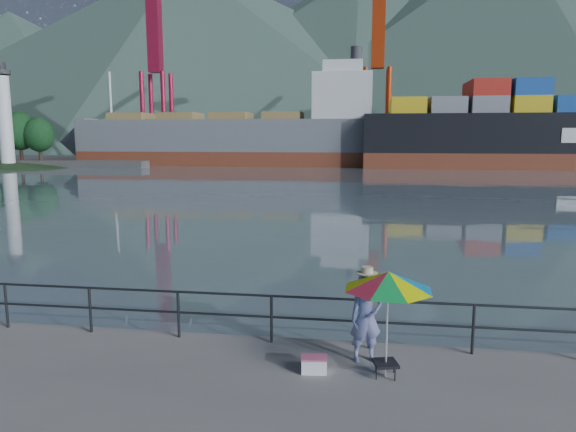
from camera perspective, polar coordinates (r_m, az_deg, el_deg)
The scene contains 12 objects.
harbor_water at distance 138.36m, azimuth 7.12°, elevation 6.90°, with size 500.00×280.00×0.00m, color slate.
far_dock at distance 101.61m, azimuth 12.37°, elevation 6.13°, with size 200.00×40.00×0.40m, color #514F4C.
guardrail at distance 10.99m, azimuth -7.09°, elevation -10.96°, with size 22.00×0.06×1.03m.
mountains at distance 221.23m, azimuth 18.29°, elevation 16.43°, with size 600.00×332.80×80.00m.
port_cranes at distance 97.21m, azimuth 25.96°, elevation 14.82°, with size 116.00×28.00×38.40m.
container_stacks at distance 105.80m, azimuth 25.11°, elevation 7.41°, with size 58.00×5.40×7.80m.
fisherman at distance 9.95m, azimuth 8.66°, elevation -11.14°, with size 0.62×0.40×1.69m, color navy.
beach_umbrella at distance 9.11m, azimuth 11.08°, elevation -7.06°, with size 2.03×2.03×1.92m.
folding_stool at distance 9.67m, azimuth 10.76°, elevation -16.31°, with size 0.49×0.49×0.27m.
cooler_bag at distance 9.68m, azimuth 2.91°, elevation -16.22°, with size 0.45×0.30×0.26m, color white.
fishing_rod at distance 11.27m, azimuth 8.93°, elevation -13.33°, with size 0.02×0.02×1.95m, color black.
bulk_carrier at distance 84.15m, azimuth -4.13°, elevation 8.62°, with size 52.07×9.01×14.50m.
Camera 1 is at (2.79, -8.27, 4.21)m, focal length 32.00 mm.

